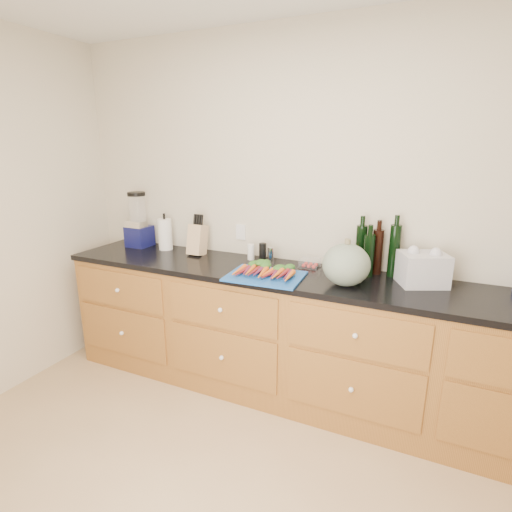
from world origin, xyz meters
The scene contains 15 objects.
wall_back centered at (0.00, 1.62, 1.30)m, with size 4.10×0.05×2.60m, color beige.
cabinets centered at (0.00, 1.30, 0.45)m, with size 3.60×0.64×0.90m.
countertop centered at (0.00, 1.30, 0.92)m, with size 3.64×0.62×0.04m, color black.
cutting_board centered at (-0.19, 1.14, 0.95)m, with size 0.49×0.37×0.01m, color #1650AB.
carrots centered at (-0.19, 1.17, 0.97)m, with size 0.41×0.28×0.05m.
squash centered at (0.33, 1.21, 1.07)m, with size 0.30×0.30×0.27m, color slate.
blender_appliance centered at (-1.51, 1.46, 1.14)m, with size 0.18×0.18×0.47m.
paper_towel centered at (-1.24, 1.46, 1.07)m, with size 0.11×0.11×0.26m, color white.
knife_block centered at (-0.91, 1.44, 1.06)m, with size 0.12×0.12×0.24m, color tan.
grinder_salt centered at (-0.46, 1.48, 1.00)m, with size 0.05×0.05×0.12m, color white.
grinder_pepper centered at (-0.36, 1.48, 1.01)m, with size 0.06×0.06×0.14m, color black.
canister_chrome centered at (-0.29, 1.48, 1.00)m, with size 0.05×0.05×0.11m, color silver.
tomato_box centered at (0.01, 1.47, 0.97)m, with size 0.14×0.11×0.06m, color white.
bottles centered at (0.46, 1.51, 1.10)m, with size 0.29×0.15×0.35m.
grocery_bag centered at (0.76, 1.42, 1.04)m, with size 0.28×0.22×0.20m, color silver, non-canonical shape.
Camera 1 is at (0.80, -1.18, 1.80)m, focal length 28.00 mm.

